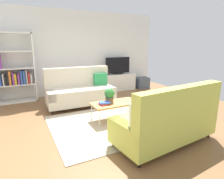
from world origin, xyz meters
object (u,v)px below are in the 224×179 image
at_px(couch_beige, 80,91).
at_px(couch_green, 167,121).
at_px(coffee_table, 115,104).
at_px(tv, 118,66).
at_px(potted_plant, 109,95).
at_px(storage_trunk, 142,83).
at_px(vase_0, 103,73).
at_px(bookshelf, 15,71).
at_px(tv_console, 117,82).
at_px(bottle_0, 108,72).
at_px(table_book_0, 105,104).

distance_m(couch_beige, couch_green, 2.92).
bearing_deg(coffee_table, tv, 60.12).
xyz_separation_m(tv, potted_plant, (-1.59, -2.51, -0.36)).
xyz_separation_m(couch_green, coffee_table, (-0.29, 1.42, -0.05)).
height_order(coffee_table, storage_trunk, storage_trunk).
bearing_deg(vase_0, storage_trunk, -5.10).
bearing_deg(potted_plant, bookshelf, 127.15).
distance_m(couch_green, tv, 4.21).
height_order(coffee_table, tv, tv).
relative_size(tv_console, storage_trunk, 2.69).
distance_m(tv, vase_0, 0.64).
height_order(couch_green, bookshelf, bookshelf).
xyz_separation_m(tv, storage_trunk, (1.10, -0.08, -0.73)).
xyz_separation_m(coffee_table, bottle_0, (1.07, 2.57, 0.36)).
bearing_deg(bookshelf, tv, -0.65).
relative_size(tv_console, table_book_0, 5.83).
relative_size(tv_console, tv, 1.40).
bearing_deg(vase_0, couch_green, -98.55).
bearing_deg(tv_console, tv, -90.00).
xyz_separation_m(couch_beige, tv, (1.87, 1.17, 0.51)).
bearing_deg(coffee_table, bookshelf, 127.79).
distance_m(tv_console, bookshelf, 3.58).
bearing_deg(bookshelf, potted_plant, -52.85).
xyz_separation_m(potted_plant, table_book_0, (-0.17, -0.11, -0.16)).
distance_m(coffee_table, vase_0, 2.82).
bearing_deg(couch_beige, potted_plant, 103.12).
relative_size(bookshelf, vase_0, 17.46).
bearing_deg(storage_trunk, vase_0, 174.90).
xyz_separation_m(couch_beige, couch_green, (0.68, -2.84, 0.00)).
bearing_deg(bookshelf, coffee_table, -52.21).
xyz_separation_m(tv, vase_0, (-0.58, 0.07, -0.25)).
height_order(couch_beige, coffee_table, couch_beige).
bearing_deg(table_book_0, coffee_table, 6.03).
relative_size(bookshelf, potted_plant, 6.30).
bearing_deg(coffee_table, couch_beige, 105.17).
xyz_separation_m(couch_beige, bookshelf, (-1.65, 1.21, 0.52)).
bearing_deg(couch_green, table_book_0, 106.99).
xyz_separation_m(couch_green, table_book_0, (-0.57, 1.39, -0.01)).
relative_size(coffee_table, table_book_0, 4.58).
distance_m(coffee_table, bookshelf, 3.37).
bearing_deg(coffee_table, couch_green, -78.34).
bearing_deg(vase_0, coffee_table, -108.83).
distance_m(vase_0, bottle_0, 0.20).
height_order(coffee_table, table_book_0, table_book_0).
relative_size(tv_console, bookshelf, 0.67).
distance_m(couch_green, storage_trunk, 4.55).
bearing_deg(couch_green, bookshelf, 114.57).
relative_size(vase_0, bottle_0, 0.53).
xyz_separation_m(storage_trunk, vase_0, (-1.68, 0.15, 0.48)).
height_order(couch_green, tv_console, couch_green).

